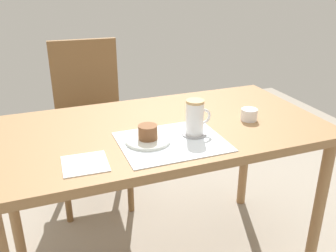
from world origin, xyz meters
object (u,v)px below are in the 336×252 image
object	(u,v)px
dining_table	(159,143)
pastry	(148,132)
pastry_plate	(148,140)
sugar_bowl	(249,115)
wooden_chair	(90,117)
coffee_mug	(195,117)

from	to	relation	value
dining_table	pastry	xyz separation A→B (m)	(-0.09, -0.13, 0.12)
dining_table	pastry	distance (m)	0.20
pastry_plate	sugar_bowl	world-z (taller)	sugar_bowl
pastry_plate	sugar_bowl	distance (m)	0.48
wooden_chair	sugar_bowl	size ratio (longest dim) A/B	13.58
pastry_plate	sugar_bowl	size ratio (longest dim) A/B	2.42
wooden_chair	coffee_mug	size ratio (longest dim) A/B	6.97
wooden_chair	pastry	xyz separation A→B (m)	(0.08, -0.86, 0.25)
wooden_chair	sugar_bowl	world-z (taller)	wooden_chair
sugar_bowl	coffee_mug	bearing A→B (deg)	-167.85
wooden_chair	pastry_plate	world-z (taller)	wooden_chair
sugar_bowl	wooden_chair	bearing A→B (deg)	124.52
coffee_mug	sugar_bowl	size ratio (longest dim) A/B	1.95
pastry_plate	pastry	bearing A→B (deg)	0.00
pastry	coffee_mug	distance (m)	0.19
dining_table	pastry_plate	world-z (taller)	pastry_plate
pastry_plate	wooden_chair	bearing A→B (deg)	95.45
coffee_mug	dining_table	bearing A→B (deg)	126.07
wooden_chair	pastry_plate	size ratio (longest dim) A/B	5.61
pastry	wooden_chair	bearing A→B (deg)	95.45
pastry_plate	coffee_mug	xyz separation A→B (m)	(0.19, -0.00, 0.07)
wooden_chair	dining_table	bearing A→B (deg)	107.71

